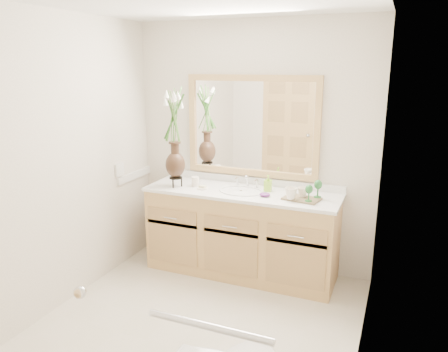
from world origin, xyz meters
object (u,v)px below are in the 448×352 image
at_px(tumbler, 195,181).
at_px(flower_vase, 174,123).
at_px(tray, 302,199).
at_px(soap_bottle, 268,184).

bearing_deg(tumbler, flower_vase, -151.94).
bearing_deg(flower_vase, tray, 2.35).
xyz_separation_m(soap_bottle, tray, (0.35, -0.15, -0.06)).
bearing_deg(soap_bottle, flower_vase, -172.38).
xyz_separation_m(flower_vase, tumbler, (0.17, 0.09, -0.57)).
relative_size(tumbler, soap_bottle, 0.67).
distance_m(flower_vase, tray, 1.37).
distance_m(soap_bottle, tray, 0.39).
bearing_deg(tray, tumbler, -172.02).
height_order(tumbler, soap_bottle, soap_bottle).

